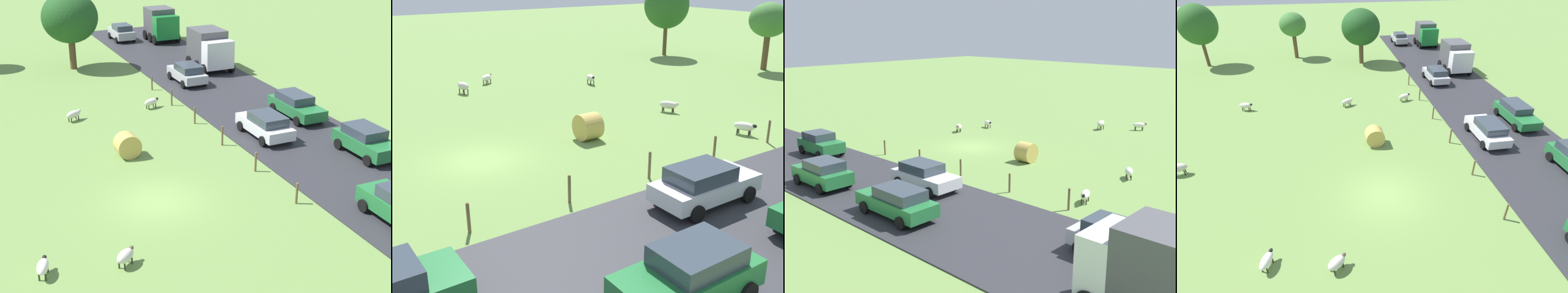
% 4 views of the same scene
% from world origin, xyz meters
% --- Properties ---
extents(ground_plane, '(160.00, 160.00, 0.00)m').
position_xyz_m(ground_plane, '(0.00, 0.00, 0.00)').
color(ground_plane, '#6B8E47').
extents(road_strip, '(8.00, 80.00, 0.06)m').
position_xyz_m(road_strip, '(11.01, 0.00, 0.03)').
color(road_strip, '#2D2D33').
rests_on(road_strip, ground_plane).
extents(sheep_0, '(0.77, 1.16, 0.69)m').
position_xyz_m(sheep_0, '(-6.37, -4.03, 0.45)').
color(sheep_0, white).
rests_on(sheep_0, ground_plane).
extents(sheep_1, '(1.28, 0.83, 0.70)m').
position_xyz_m(sheep_1, '(4.57, 13.22, 0.47)').
color(sheep_1, silver).
rests_on(sheep_1, ground_plane).
extents(sheep_3, '(1.28, 0.75, 0.85)m').
position_xyz_m(sheep_3, '(-12.94, 4.14, 0.57)').
color(sheep_3, beige).
rests_on(sheep_3, ground_plane).
extents(sheep_4, '(1.06, 0.99, 0.73)m').
position_xyz_m(sheep_4, '(-3.17, -4.68, 0.48)').
color(sheep_4, silver).
rests_on(sheep_4, ground_plane).
extents(sheep_5, '(1.06, 1.21, 0.72)m').
position_xyz_m(sheep_5, '(-15.05, 6.88, 0.49)').
color(sheep_5, white).
rests_on(sheep_5, ground_plane).
extents(sheep_6, '(1.25, 0.98, 0.70)m').
position_xyz_m(sheep_6, '(-1.05, 12.94, 0.47)').
color(sheep_6, silver).
rests_on(sheep_6, ground_plane).
extents(hay_bale_0, '(1.42, 1.13, 1.40)m').
position_xyz_m(hay_bale_0, '(0.39, 5.83, 0.70)').
color(hay_bale_0, tan).
rests_on(hay_bale_0, ground_plane).
extents(fence_post_0, '(0.12, 0.12, 1.11)m').
position_xyz_m(fence_post_0, '(6.11, -3.03, 0.56)').
color(fence_post_0, brown).
rests_on(fence_post_0, ground_plane).
extents(fence_post_1, '(0.12, 0.12, 1.13)m').
position_xyz_m(fence_post_1, '(6.11, 1.02, 0.57)').
color(fence_post_1, brown).
rests_on(fence_post_1, ground_plane).
extents(fence_post_2, '(0.12, 0.12, 1.22)m').
position_xyz_m(fence_post_2, '(6.11, 5.07, 0.61)').
color(fence_post_2, brown).
rests_on(fence_post_2, ground_plane).
extents(fence_post_3, '(0.12, 0.12, 1.14)m').
position_xyz_m(fence_post_3, '(6.11, 9.12, 0.57)').
color(fence_post_3, brown).
rests_on(fence_post_3, ground_plane).
extents(fence_post_4, '(0.12, 0.12, 1.21)m').
position_xyz_m(fence_post_4, '(6.11, 13.17, 0.60)').
color(fence_post_4, brown).
rests_on(fence_post_4, ground_plane).
extents(fence_post_5, '(0.12, 0.12, 1.09)m').
position_xyz_m(fence_post_5, '(6.11, 17.22, 0.54)').
color(fence_post_5, brown).
rests_on(fence_post_5, ground_plane).
extents(truck_0, '(2.80, 4.30, 3.39)m').
position_xyz_m(truck_0, '(12.67, 20.65, 1.85)').
color(truck_0, white).
rests_on(truck_0, road_strip).
extents(car_0, '(2.10, 4.07, 1.63)m').
position_xyz_m(car_0, '(13.02, 0.37, 0.90)').
color(car_0, '#237238').
rests_on(car_0, road_strip).
extents(car_1, '(2.05, 4.18, 1.55)m').
position_xyz_m(car_1, '(9.33, 17.71, 0.87)').
color(car_1, '#B7B7BC').
rests_on(car_1, road_strip).
extents(car_2, '(2.05, 4.58, 1.57)m').
position_xyz_m(car_2, '(12.88, 7.45, 0.88)').
color(car_2, '#237238').
rests_on(car_2, road_strip).
extents(car_3, '(2.09, 4.29, 1.53)m').
position_xyz_m(car_3, '(9.12, 5.12, 0.86)').
color(car_3, silver).
rests_on(car_3, road_strip).
extents(car_4, '(2.04, 3.81, 1.66)m').
position_xyz_m(car_4, '(9.42, -6.42, 0.92)').
color(car_4, '#237238').
rests_on(car_4, road_strip).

